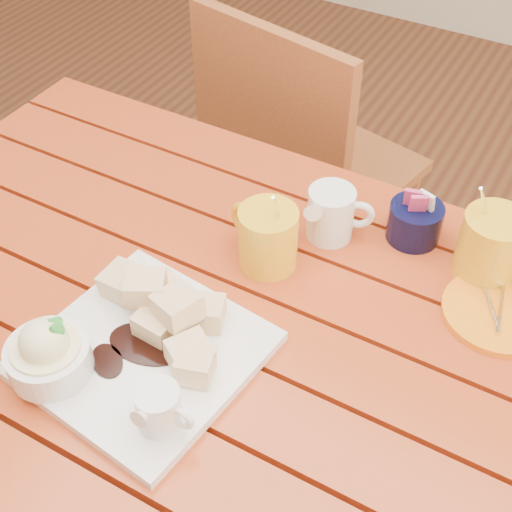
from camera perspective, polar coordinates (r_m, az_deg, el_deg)
The scene contains 8 objects.
table at distance 1.12m, azimuth -3.80°, elevation -7.66°, with size 1.20×0.79×0.75m.
dessert_plate at distance 0.96m, azimuth -10.63°, elevation -7.20°, with size 0.31×0.31×0.11m.
coffee_mug_left at distance 1.06m, azimuth 0.86°, elevation 1.60°, with size 0.13×0.09×0.15m.
coffee_mug_right at distance 1.10m, azimuth 18.41°, elevation 0.76°, with size 0.14×0.10×0.16m.
cream_pitcher at distance 1.12m, azimuth 6.08°, elevation 3.42°, with size 0.11×0.09×0.09m.
sugar_caddy at distance 1.14m, azimuth 12.59°, elevation 2.73°, with size 0.08×0.08×0.09m.
orange_saucer at distance 1.08m, azimuth 18.85°, elevation -4.31°, with size 0.16×0.16×0.02m.
chair_far at distance 1.71m, azimuth 3.36°, elevation 7.30°, with size 0.49×0.49×0.88m.
Camera 1 is at (0.40, -0.56, 1.52)m, focal length 50.00 mm.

